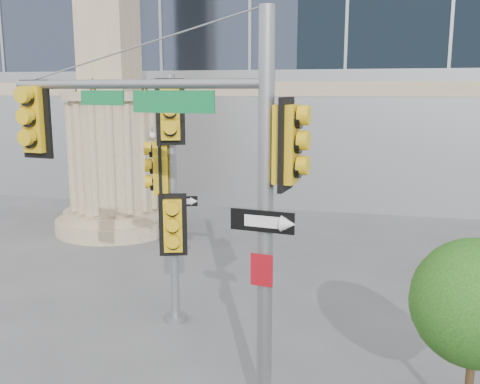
# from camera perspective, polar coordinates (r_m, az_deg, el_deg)

# --- Properties ---
(ground) EXTENTS (120.00, 120.00, 0.00)m
(ground) POSITION_cam_1_polar(r_m,az_deg,el_deg) (10.66, -4.82, -18.14)
(ground) COLOR #545456
(ground) RESTS_ON ground
(monument) EXTENTS (4.40, 4.40, 16.60)m
(monument) POSITION_cam_1_polar(r_m,az_deg,el_deg) (19.97, -13.66, 11.56)
(monument) COLOR tan
(monument) RESTS_ON ground
(main_signal_pole) EXTENTS (4.85, 1.11, 6.29)m
(main_signal_pole) POSITION_cam_1_polar(r_m,az_deg,el_deg) (8.12, -4.86, 1.90)
(main_signal_pole) COLOR slate
(main_signal_pole) RESTS_ON ground
(secondary_signal_pole) EXTENTS (1.02, 0.73, 5.48)m
(secondary_signal_pole) POSITION_cam_1_polar(r_m,az_deg,el_deg) (11.54, -7.54, 1.06)
(secondary_signal_pole) COLOR slate
(secondary_signal_pole) RESTS_ON ground
(street_tree) EXTENTS (1.96, 1.91, 3.05)m
(street_tree) POSITION_cam_1_polar(r_m,az_deg,el_deg) (8.75, 24.08, -11.24)
(street_tree) COLOR tan
(street_tree) RESTS_ON ground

